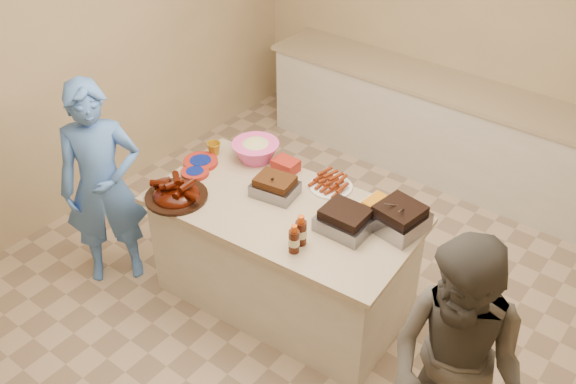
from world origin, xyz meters
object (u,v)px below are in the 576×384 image
Objects in this scene: roasting_pan at (398,229)px; coleslaw_bowl at (256,159)px; bbq_bottle_b at (301,243)px; bbq_bottle_a at (294,251)px; plastic_cup at (214,154)px; rib_platter at (177,198)px; guest_blue at (120,270)px; island at (284,299)px; mustard_bottle at (268,187)px.

coleslaw_bowl is (-1.23, 0.06, 0.00)m from roasting_pan.
bbq_bottle_b is at bearing -33.75° from coleslaw_bowl.
roasting_pan is 0.69m from bbq_bottle_a.
plastic_cup is (-1.52, -0.07, 0.00)m from roasting_pan.
rib_platter reaches higher than roasting_pan.
coleslaw_bowl is 1.39m from guest_blue.
island is 1.05m from coleslaw_bowl.
mustard_bottle is at bearing 48.84° from rib_platter.
island is 1.31m from guest_blue.
roasting_pan reaches higher than mustard_bottle.
bbq_bottle_a is (0.84, -0.64, 0.00)m from coleslaw_bowl.
plastic_cup reaches higher than island.
bbq_bottle_b is 1.20m from plastic_cup.
bbq_bottle_a is at bearing -23.94° from plastic_cup.
coleslaw_bowl is 1.64× the size of bbq_bottle_b.
mustard_bottle reaches higher than island.
rib_platter is (-0.64, -0.35, 0.85)m from island.
coleslaw_bowl is at bearing -174.49° from roasting_pan.
roasting_pan is 0.88× the size of coleslaw_bowl.
bbq_bottle_b is 2.03× the size of plastic_cup.
guest_blue is at bearing -148.39° from roasting_pan.
guest_blue is at bearing -117.33° from plastic_cup.
bbq_bottle_b is 1.87× the size of mustard_bottle.
island reaches higher than guest_blue.
mustard_bottle is at bearing -36.67° from coleslaw_bowl.
roasting_pan is 1.44× the size of bbq_bottle_b.
bbq_bottle_a is 0.12× the size of guest_blue.
rib_platter is 1.23× the size of coleslaw_bowl.
plastic_cup is 0.06× the size of guest_blue.
guest_blue is at bearing -167.88° from bbq_bottle_b.
bbq_bottle_b reaches higher than roasting_pan.
coleslaw_bowl is at bearing 24.89° from plastic_cup.
roasting_pan is 2.92× the size of plastic_cup.
bbq_bottle_b is (0.31, -0.22, 0.85)m from island.
roasting_pan is at bearing 16.98° from island.
rib_platter is at bearing -131.16° from mustard_bottle.
mustard_bottle is at bearing 148.59° from island.
bbq_bottle_b reaches higher than mustard_bottle.
roasting_pan is 1.52m from plastic_cup.
coleslaw_bowl is 1.06m from bbq_bottle_a.
mustard_bottle is (-0.53, 0.33, 0.00)m from bbq_bottle_b.
bbq_bottle_b is (0.95, 0.14, 0.00)m from rib_platter.
rib_platter is at bearing -99.52° from coleslaw_bowl.
guest_blue is (-0.97, -0.66, -0.85)m from mustard_bottle.
roasting_pan is at bearing 9.49° from mustard_bottle.
mustard_bottle reaches higher than plastic_cup.
bbq_bottle_a reaches higher than plastic_cup.
coleslaw_bowl is 3.33× the size of plastic_cup.
coleslaw_bowl is 1.00m from bbq_bottle_b.
bbq_bottle_b is (-0.40, -0.49, 0.00)m from roasting_pan.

